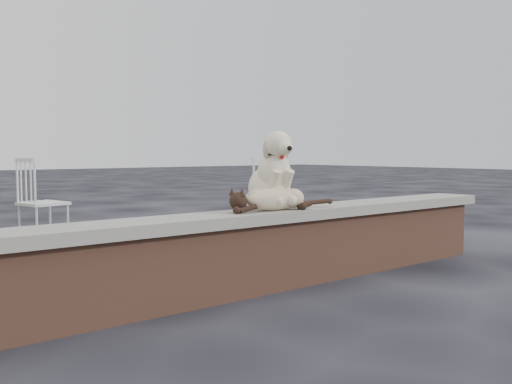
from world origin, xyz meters
TOP-DOWN VIEW (x-y plane):
  - ground at (0.00, 0.00)m, footprint 60.00×60.00m
  - brick_wall at (0.00, 0.00)m, footprint 6.00×0.30m
  - capstone at (0.00, 0.00)m, footprint 6.20×0.40m
  - dog at (0.70, 0.10)m, footprint 0.46×0.56m
  - cat at (0.62, -0.05)m, footprint 1.13×0.44m
  - chair_e at (0.02, 3.05)m, footprint 0.65×0.65m
  - chair_c at (1.87, 1.62)m, footprint 0.64×0.64m

SIDE VIEW (x-z plane):
  - ground at x=0.00m, z-range 0.00..0.00m
  - brick_wall at x=0.00m, z-range 0.00..0.50m
  - chair_e at x=0.02m, z-range 0.00..0.94m
  - chair_c at x=1.87m, z-range 0.00..0.94m
  - capstone at x=0.00m, z-range 0.50..0.58m
  - cat at x=0.62m, z-range 0.58..0.77m
  - dog at x=0.70m, z-range 0.58..1.17m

